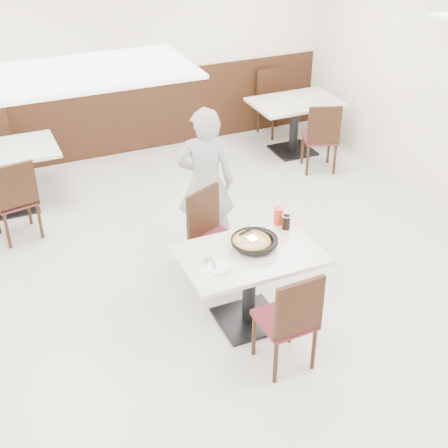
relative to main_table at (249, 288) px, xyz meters
name	(u,v)px	position (x,y,z in m)	size (l,w,h in m)	color
floor	(227,288)	(0.02, 0.53, -0.38)	(7.00, 7.00, 0.00)	#B6B5B0
wall_back	(118,53)	(0.02, 4.03, 1.02)	(6.00, 0.04, 2.80)	white
wainscot_back	(124,115)	(0.02, 4.01, 0.18)	(5.90, 0.03, 1.10)	black
fluo_panel_a	(70,75)	(-1.48, -0.97, 2.40)	(1.20, 0.60, 0.02)	white
main_table	(249,288)	(0.00, 0.00, 0.00)	(1.20, 0.80, 0.75)	silver
chair_near	(285,317)	(0.04, -0.59, 0.10)	(0.42, 0.42, 0.95)	black
chair_far	(218,240)	(0.00, 0.69, 0.10)	(0.42, 0.42, 0.95)	black
trivet	(254,246)	(0.06, 0.05, 0.39)	(0.11, 0.11, 0.04)	black
pizza_pan	(254,243)	(0.07, 0.06, 0.42)	(0.37, 0.37, 0.01)	black
pizza	(251,243)	(0.04, 0.05, 0.44)	(0.32, 0.32, 0.02)	#C38E43
pizza_server	(252,238)	(0.05, 0.07, 0.47)	(0.07, 0.09, 0.00)	white
napkin	(209,273)	(-0.44, -0.13, 0.38)	(0.15, 0.15, 0.00)	silver
side_plate	(217,268)	(-0.35, -0.10, 0.38)	(0.20, 0.20, 0.01)	white
fork	(214,264)	(-0.36, -0.06, 0.39)	(0.02, 0.17, 0.00)	white
cola_glass	(286,222)	(0.47, 0.22, 0.44)	(0.08, 0.08, 0.13)	black
red_cup	(279,216)	(0.45, 0.33, 0.45)	(0.09, 0.09, 0.16)	red
diner_person	(206,183)	(0.09, 1.23, 0.43)	(0.59, 0.39, 1.62)	#9F9FA3
bg_table_left	(9,179)	(-1.67, 3.03, 0.00)	(1.20, 0.80, 0.75)	silver
bg_chair_left_near	(14,198)	(-1.69, 2.34, 0.10)	(0.42, 0.42, 0.95)	black
bg_chair_left_far	(3,152)	(-1.65, 3.61, 0.10)	(0.42, 0.42, 0.95)	black
bg_table_right	(294,127)	(2.18, 3.09, 0.00)	(1.20, 0.80, 0.75)	silver
bg_chair_right_near	(320,136)	(2.21, 2.46, 0.10)	(0.42, 0.42, 0.95)	black
bg_chair_right_far	(276,103)	(2.25, 3.77, 0.10)	(0.42, 0.42, 0.95)	black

